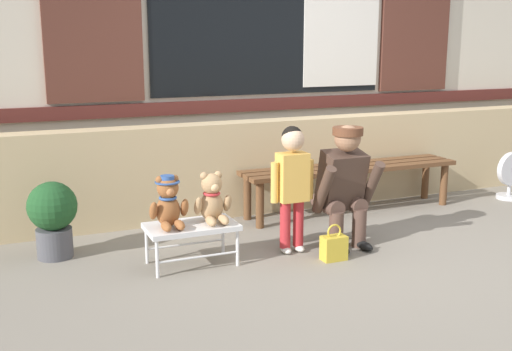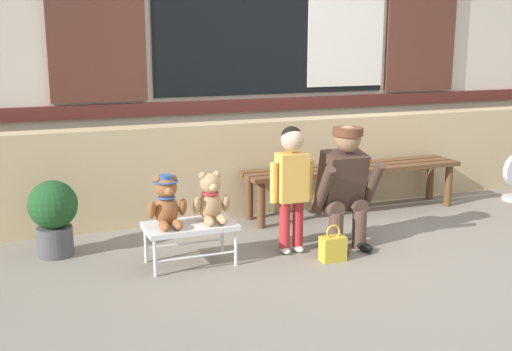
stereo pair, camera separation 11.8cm
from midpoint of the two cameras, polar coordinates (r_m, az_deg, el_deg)
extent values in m
plane|color=gray|center=(4.81, 11.09, -7.04)|extent=(60.00, 60.00, 0.00)
cube|color=tan|center=(5.90, 3.81, 1.06)|extent=(7.32, 0.25, 0.85)
cube|color=beige|center=(6.27, 1.88, 15.12)|extent=(7.46, 0.20, 3.76)
cube|color=#56231E|center=(6.19, 2.26, 6.52)|extent=(6.87, 0.04, 0.12)
cube|color=black|center=(6.16, 2.31, 13.94)|extent=(2.40, 0.03, 1.40)
cube|color=silver|center=(6.50, 8.79, 13.73)|extent=(0.85, 0.02, 1.29)
cube|color=#562D23|center=(5.68, -13.80, 13.74)|extent=(0.84, 0.05, 1.43)
cube|color=#562D23|center=(7.01, 15.36, 13.33)|extent=(0.84, 0.05, 1.43)
cube|color=brown|center=(5.68, 10.19, 0.39)|extent=(2.10, 0.11, 0.04)
cube|color=brown|center=(5.80, 9.45, 0.67)|extent=(2.10, 0.11, 0.04)
cube|color=brown|center=(5.92, 8.74, 0.93)|extent=(2.10, 0.11, 0.04)
cylinder|color=brown|center=(5.30, 1.12, -2.72)|extent=(0.07, 0.07, 0.40)
cylinder|color=brown|center=(5.55, 0.00, -2.02)|extent=(0.07, 0.07, 0.40)
cylinder|color=brown|center=(6.29, 17.64, -0.90)|extent=(0.07, 0.07, 0.40)
cylinder|color=brown|center=(6.50, 16.09, -0.38)|extent=(0.07, 0.07, 0.40)
cube|color=silver|center=(4.45, -5.29, -4.63)|extent=(0.64, 0.36, 0.04)
cylinder|color=silver|center=(4.30, -8.42, -7.48)|extent=(0.02, 0.02, 0.26)
cylinder|color=silver|center=(4.57, -9.29, -6.27)|extent=(0.02, 0.02, 0.26)
cylinder|color=silver|center=(4.45, -1.09, -6.62)|extent=(0.02, 0.02, 0.26)
cylinder|color=silver|center=(4.72, -2.38, -5.51)|extent=(0.02, 0.02, 0.26)
cylinder|color=silver|center=(4.37, -4.68, -7.39)|extent=(0.58, 0.02, 0.02)
cylinder|color=silver|center=(4.65, -5.77, -6.21)|extent=(0.58, 0.02, 0.02)
ellipsoid|color=#93562D|center=(4.40, -7.40, -3.17)|extent=(0.17, 0.14, 0.22)
sphere|color=#93562D|center=(4.35, -7.42, -1.09)|extent=(0.15, 0.15, 0.15)
sphere|color=#C87B48|center=(4.30, -7.24, -1.40)|extent=(0.06, 0.06, 0.06)
sphere|color=#93562D|center=(4.33, -8.15, -0.37)|extent=(0.06, 0.06, 0.06)
ellipsoid|color=#93562D|center=(4.34, -8.71, -3.15)|extent=(0.06, 0.11, 0.16)
ellipsoid|color=#93562D|center=(4.30, -7.59, -4.57)|extent=(0.06, 0.15, 0.06)
sphere|color=#93562D|center=(4.36, -6.81, -0.26)|extent=(0.06, 0.06, 0.06)
ellipsoid|color=#93562D|center=(4.39, -5.91, -2.88)|extent=(0.06, 0.11, 0.16)
ellipsoid|color=#93562D|center=(4.32, -6.39, -4.45)|extent=(0.06, 0.15, 0.06)
torus|color=#335699|center=(4.37, -7.41, -1.98)|extent=(0.13, 0.13, 0.02)
cylinder|color=#335699|center=(4.34, -7.46, -0.55)|extent=(0.17, 0.17, 0.01)
cylinder|color=#335699|center=(4.34, -7.46, -0.26)|extent=(0.10, 0.10, 0.04)
ellipsoid|color=tan|center=(4.48, -3.43, -2.78)|extent=(0.17, 0.14, 0.22)
sphere|color=tan|center=(4.43, -3.42, -0.74)|extent=(0.15, 0.15, 0.15)
sphere|color=#F4C188|center=(4.39, -3.19, -1.04)|extent=(0.06, 0.06, 0.06)
sphere|color=tan|center=(4.41, -4.11, -0.03)|extent=(0.06, 0.06, 0.06)
ellipsoid|color=tan|center=(4.42, -4.67, -2.76)|extent=(0.06, 0.11, 0.16)
ellipsoid|color=tan|center=(4.38, -3.52, -4.15)|extent=(0.06, 0.15, 0.06)
sphere|color=tan|center=(4.45, -2.82, 0.08)|extent=(0.06, 0.06, 0.06)
ellipsoid|color=tan|center=(4.48, -1.98, -2.50)|extent=(0.06, 0.11, 0.16)
ellipsoid|color=tan|center=(4.41, -2.37, -4.03)|extent=(0.06, 0.15, 0.06)
torus|color=red|center=(4.45, -3.42, -1.62)|extent=(0.13, 0.13, 0.02)
cylinder|color=#B7282D|center=(4.69, 3.34, -4.50)|extent=(0.08, 0.08, 0.36)
ellipsoid|color=silver|center=(4.74, 3.41, -6.83)|extent=(0.07, 0.12, 0.05)
cylinder|color=#B7282D|center=(4.74, 4.55, -4.35)|extent=(0.08, 0.08, 0.36)
ellipsoid|color=silver|center=(4.78, 4.62, -6.66)|extent=(0.07, 0.12, 0.05)
cube|color=#EAB24C|center=(4.62, 4.01, -0.15)|extent=(0.22, 0.15, 0.36)
cylinder|color=#EAB24C|center=(4.57, 2.37, -0.67)|extent=(0.06, 0.06, 0.30)
cylinder|color=#EAB24C|center=(4.69, 5.61, -0.37)|extent=(0.06, 0.06, 0.30)
sphere|color=#DBB28E|center=(4.57, 4.07, 3.27)|extent=(0.17, 0.17, 0.17)
sphere|color=black|center=(4.58, 4.01, 3.54)|extent=(0.16, 0.16, 0.16)
cylinder|color=brown|center=(4.80, 8.00, -5.09)|extent=(0.11, 0.11, 0.30)
cylinder|color=brown|center=(4.87, 7.25, -2.73)|extent=(0.13, 0.32, 0.13)
ellipsoid|color=black|center=(4.77, 8.43, -6.73)|extent=(0.09, 0.20, 0.06)
cylinder|color=brown|center=(4.90, 10.04, -4.80)|extent=(0.11, 0.11, 0.30)
cylinder|color=brown|center=(4.97, 9.27, -2.49)|extent=(0.13, 0.32, 0.13)
ellipsoid|color=black|center=(4.87, 10.48, -6.40)|extent=(0.09, 0.20, 0.06)
cube|color=#473328|center=(4.85, 8.52, -0.41)|extent=(0.32, 0.30, 0.47)
cylinder|color=#473328|center=(4.67, 6.88, -1.35)|extent=(0.08, 0.28, 0.40)
cylinder|color=#473328|center=(4.88, 11.23, -0.90)|extent=(0.08, 0.28, 0.40)
sphere|color=#9E7051|center=(4.72, 9.07, 3.32)|extent=(0.20, 0.20, 0.20)
cylinder|color=brown|center=(4.72, 9.09, 3.98)|extent=(0.23, 0.23, 0.06)
cube|color=brown|center=(5.05, 9.83, -1.57)|extent=(0.10, 0.22, 0.16)
cube|color=gold|center=(4.60, 7.75, -6.63)|extent=(0.18, 0.11, 0.18)
torus|color=gold|center=(4.57, 7.79, -5.15)|extent=(0.11, 0.01, 0.11)
cylinder|color=#4C4C51|center=(4.88, -17.16, -5.75)|extent=(0.26, 0.26, 0.22)
sphere|color=#1E4C23|center=(4.80, -17.37, -2.57)|extent=(0.36, 0.36, 0.36)
camera|label=1|loc=(0.06, -89.30, 0.15)|focal=43.87mm
camera|label=2|loc=(0.06, 90.70, -0.15)|focal=43.87mm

